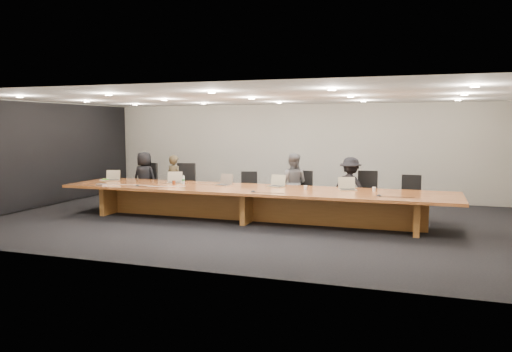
{
  "coord_description": "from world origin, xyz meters",
  "views": [
    {
      "loc": [
        3.72,
        -10.61,
        2.18
      ],
      "look_at": [
        0.0,
        0.3,
        1.0
      ],
      "focal_mm": 35.0,
      "sensor_mm": 36.0,
      "label": 1
    }
  ],
  "objects_px": {
    "chair_mid_left": "(249,191)",
    "chair_right": "(367,194)",
    "laptop_a": "(112,175)",
    "paper_cup_near": "(306,188)",
    "laptop_c": "(223,179)",
    "mic_center": "(253,191)",
    "mic_left": "(137,185)",
    "chair_left": "(184,185)",
    "water_bottle": "(183,180)",
    "chair_mid_right": "(300,192)",
    "laptop_e": "(348,184)",
    "chair_far_right": "(410,197)",
    "laptop_d": "(276,181)",
    "amber_mug": "(174,182)",
    "person_a": "(144,178)",
    "paper_cup_far": "(374,189)",
    "person_c": "(293,183)",
    "av_box": "(102,185)",
    "person_b": "(175,181)",
    "laptop_b": "(174,177)",
    "person_d": "(350,187)",
    "mic_right": "(379,195)",
    "conference_table": "(252,198)"
  },
  "relations": [
    {
      "from": "person_d",
      "to": "paper_cup_near",
      "type": "relative_size",
      "value": 15.11
    },
    {
      "from": "person_a",
      "to": "person_b",
      "type": "distance_m",
      "value": 0.95
    },
    {
      "from": "amber_mug",
      "to": "av_box",
      "type": "bearing_deg",
      "value": -156.08
    },
    {
      "from": "chair_mid_left",
      "to": "laptop_a",
      "type": "bearing_deg",
      "value": 179.71
    },
    {
      "from": "amber_mug",
      "to": "paper_cup_near",
      "type": "xyz_separation_m",
      "value": [
        3.24,
        0.06,
        -0.0
      ]
    },
    {
      "from": "chair_left",
      "to": "water_bottle",
      "type": "bearing_deg",
      "value": -71.29
    },
    {
      "from": "mic_left",
      "to": "mic_center",
      "type": "xyz_separation_m",
      "value": [
        2.93,
        -0.11,
        0.0
      ]
    },
    {
      "from": "laptop_c",
      "to": "chair_right",
      "type": "bearing_deg",
      "value": 35.46
    },
    {
      "from": "person_c",
      "to": "paper_cup_near",
      "type": "xyz_separation_m",
      "value": [
        0.59,
        -1.13,
        0.05
      ]
    },
    {
      "from": "chair_right",
      "to": "laptop_c",
      "type": "xyz_separation_m",
      "value": [
        -3.26,
        -1.05,
        0.34
      ]
    },
    {
      "from": "chair_mid_left",
      "to": "laptop_a",
      "type": "xyz_separation_m",
      "value": [
        -3.38,
        -1.04,
        0.39
      ]
    },
    {
      "from": "chair_far_right",
      "to": "laptop_c",
      "type": "distance_m",
      "value": 4.37
    },
    {
      "from": "chair_far_right",
      "to": "laptop_a",
      "type": "distance_m",
      "value": 7.43
    },
    {
      "from": "laptop_c",
      "to": "paper_cup_near",
      "type": "relative_size",
      "value": 3.82
    },
    {
      "from": "chair_left",
      "to": "chair_far_right",
      "type": "height_order",
      "value": "chair_left"
    },
    {
      "from": "person_d",
      "to": "laptop_a",
      "type": "distance_m",
      "value": 6.06
    },
    {
      "from": "chair_mid_right",
      "to": "laptop_e",
      "type": "bearing_deg",
      "value": -19.33
    },
    {
      "from": "person_d",
      "to": "amber_mug",
      "type": "relative_size",
      "value": 14.52
    },
    {
      "from": "person_d",
      "to": "chair_left",
      "type": "bearing_deg",
      "value": 18.15
    },
    {
      "from": "laptop_d",
      "to": "paper_cup_near",
      "type": "distance_m",
      "value": 0.84
    },
    {
      "from": "person_a",
      "to": "person_d",
      "type": "bearing_deg",
      "value": -177.27
    },
    {
      "from": "laptop_b",
      "to": "laptop_c",
      "type": "distance_m",
      "value": 1.33
    },
    {
      "from": "chair_mid_left",
      "to": "chair_right",
      "type": "bearing_deg",
      "value": -17.79
    },
    {
      "from": "laptop_a",
      "to": "laptop_c",
      "type": "bearing_deg",
      "value": -20.69
    },
    {
      "from": "mic_center",
      "to": "mic_right",
      "type": "bearing_deg",
      "value": 5.57
    },
    {
      "from": "conference_table",
      "to": "mic_left",
      "type": "height_order",
      "value": "mic_left"
    },
    {
      "from": "chair_left",
      "to": "paper_cup_near",
      "type": "distance_m",
      "value": 3.7
    },
    {
      "from": "person_a",
      "to": "mic_left",
      "type": "bearing_deg",
      "value": 120.05
    },
    {
      "from": "laptop_a",
      "to": "laptop_b",
      "type": "distance_m",
      "value": 1.78
    },
    {
      "from": "amber_mug",
      "to": "person_a",
      "type": "bearing_deg",
      "value": 142.85
    },
    {
      "from": "person_c",
      "to": "mic_right",
      "type": "height_order",
      "value": "person_c"
    },
    {
      "from": "chair_left",
      "to": "mic_right",
      "type": "height_order",
      "value": "chair_left"
    },
    {
      "from": "laptop_e",
      "to": "person_c",
      "type": "bearing_deg",
      "value": 129.87
    },
    {
      "from": "paper_cup_near",
      "to": "mic_center",
      "type": "xyz_separation_m",
      "value": [
        -0.98,
        -0.73,
        -0.03
      ]
    },
    {
      "from": "laptop_a",
      "to": "paper_cup_near",
      "type": "bearing_deg",
      "value": -22.27
    },
    {
      "from": "laptop_a",
      "to": "mic_left",
      "type": "bearing_deg",
      "value": -52.73
    },
    {
      "from": "mic_left",
      "to": "laptop_c",
      "type": "bearing_deg",
      "value": 22.48
    },
    {
      "from": "chair_right",
      "to": "av_box",
      "type": "xyz_separation_m",
      "value": [
        -6.02,
        -1.95,
        0.21
      ]
    },
    {
      "from": "chair_left",
      "to": "water_bottle",
      "type": "height_order",
      "value": "chair_left"
    },
    {
      "from": "chair_far_right",
      "to": "paper_cup_far",
      "type": "relative_size",
      "value": 11.25
    },
    {
      "from": "chair_right",
      "to": "paper_cup_far",
      "type": "distance_m",
      "value": 1.03
    },
    {
      "from": "laptop_a",
      "to": "laptop_d",
      "type": "xyz_separation_m",
      "value": [
        4.38,
        0.12,
        0.01
      ]
    },
    {
      "from": "laptop_e",
      "to": "paper_cup_near",
      "type": "height_order",
      "value": "laptop_e"
    },
    {
      "from": "laptop_b",
      "to": "mic_center",
      "type": "bearing_deg",
      "value": -42.6
    },
    {
      "from": "laptop_c",
      "to": "mic_left",
      "type": "xyz_separation_m",
      "value": [
        -1.86,
        -0.77,
        -0.13
      ]
    },
    {
      "from": "person_c",
      "to": "chair_right",
      "type": "bearing_deg",
      "value": -177.44
    },
    {
      "from": "chair_left",
      "to": "chair_mid_right",
      "type": "relative_size",
      "value": 1.11
    },
    {
      "from": "chair_left",
      "to": "laptop_e",
      "type": "height_order",
      "value": "chair_left"
    },
    {
      "from": "av_box",
      "to": "mic_center",
      "type": "height_order",
      "value": "av_box"
    },
    {
      "from": "laptop_c",
      "to": "laptop_d",
      "type": "distance_m",
      "value": 1.27
    }
  ]
}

